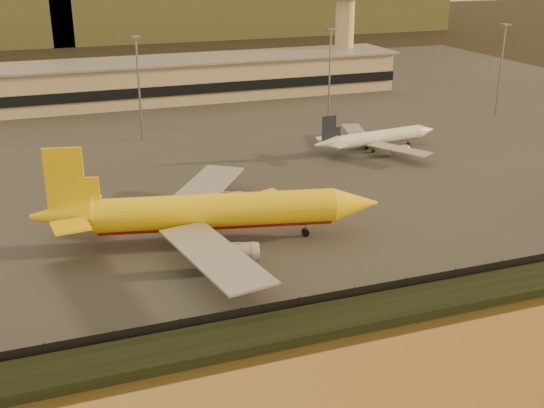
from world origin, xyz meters
The scene contains 11 objects.
ground centered at (0.00, 0.00, 0.00)m, with size 900.00×900.00×0.00m, color black.
embankment centered at (0.00, -17.00, 0.70)m, with size 320.00×7.00×1.40m, color black.
tarmac centered at (0.00, 95.00, 0.10)m, with size 320.00×220.00×0.20m, color #2D2D2D.
perimeter_fence centered at (0.00, -13.00, 1.30)m, with size 300.00×0.05×2.20m, color black.
terminal_building centered at (-14.52, 125.55, 6.25)m, with size 202.00×25.00×12.60m.
control_tower centered at (70.00, 131.00, 21.66)m, with size 11.20×11.20×35.50m.
apron_light_masts centered at (15.00, 75.00, 15.70)m, with size 152.20×12.20×25.40m.
dhl_cargo_jet centered at (-10.76, 13.62, 5.20)m, with size 55.73×53.67×16.75m.
white_narrowbody_jet centered at (40.44, 51.80, 3.10)m, with size 33.81×32.77×9.71m.
gse_vehicle_yellow centered at (4.85, 29.22, 1.00)m, with size 3.54×1.59×1.59m, color yellow.
gse_vehicle_white centered at (-8.58, 28.68, 1.08)m, with size 3.90×1.76×1.76m, color silver.
Camera 1 is at (-36.78, -85.81, 45.39)m, focal length 45.00 mm.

